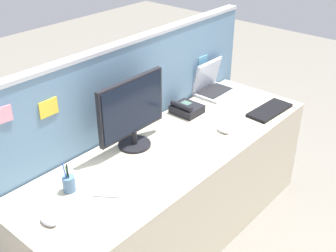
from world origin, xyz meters
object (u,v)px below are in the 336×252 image
Objects in this scene: desktop_monitor at (132,111)px; pen_cup at (69,183)px; desk_phone at (186,109)px; cell_phone_silver_slab at (107,193)px; computer_mouse_right_hand at (223,130)px; laptop at (212,85)px; computer_mouse_left_hand at (48,220)px; keyboard_main at (270,110)px.

desktop_monitor reaches higher than pen_cup.
cell_phone_silver_slab is (-0.98, -0.25, -0.03)m from desk_phone.
pen_cup is (-0.54, -0.07, -0.19)m from desktop_monitor.
laptop is at bearing 53.14° from computer_mouse_right_hand.
desktop_monitor is 3.85× the size of cell_phone_silver_slab.
computer_mouse_left_hand is 0.25m from pen_cup.
pen_cup is at bearing 176.41° from computer_mouse_right_hand.
laptop is 1.50m from pen_cup.
pen_cup is at bearing -172.86° from desktop_monitor.
cell_phone_silver_slab is (0.33, -0.04, -0.01)m from computer_mouse_left_hand.
desk_phone is at bearing 6.31° from computer_mouse_left_hand.
desk_phone is at bearing -170.15° from laptop.
desk_phone reaches higher than computer_mouse_right_hand.
computer_mouse_left_hand is at bearing -166.00° from desktop_monitor.
keyboard_main is 1.39m from cell_phone_silver_slab.
computer_mouse_left_hand is (-1.71, -0.28, -0.05)m from laptop.
desk_phone is 1.94× the size of computer_mouse_right_hand.
computer_mouse_right_hand is (-0.45, 0.09, 0.01)m from keyboard_main.
computer_mouse_right_hand is at bearing -137.25° from laptop.
computer_mouse_left_hand is at bearing -150.95° from pen_cup.
keyboard_main is at bearing -0.37° from computer_mouse_right_hand.
laptop is 0.51m from keyboard_main.
desktop_monitor is 0.97m from laptop.
laptop reaches higher than computer_mouse_left_hand.
computer_mouse_right_hand reaches higher than keyboard_main.
desk_phone is at bearing 2.23° from desktop_monitor.
computer_mouse_right_hand is 1.27m from computer_mouse_left_hand.
laptop reaches higher than desk_phone.
desktop_monitor is at bearing 11.13° from computer_mouse_left_hand.
cell_phone_silver_slab is at bearing -175.35° from computer_mouse_right_hand.
laptop is at bearing 93.44° from keyboard_main.
pen_cup is (-1.49, 0.34, 0.04)m from keyboard_main.
keyboard_main is at bearing -43.14° from cell_phone_silver_slab.
pen_cup is at bearing -173.92° from laptop.
desk_phone is at bearing 136.13° from keyboard_main.
pen_cup is 1.38× the size of cell_phone_silver_slab.
desk_phone is (-0.40, -0.07, -0.03)m from laptop.
laptop is at bearing 5.48° from desktop_monitor.
laptop is (0.95, 0.09, -0.17)m from desktop_monitor.
cell_phone_silver_slab is at bearing -10.32° from computer_mouse_left_hand.
laptop reaches higher than keyboard_main.
cell_phone_silver_slab is at bearing -151.50° from desktop_monitor.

